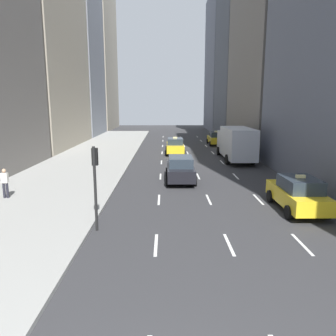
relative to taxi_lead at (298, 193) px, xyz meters
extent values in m
cube|color=#9E9E99|center=(-13.80, 14.91, -0.81)|extent=(8.00, 66.00, 0.15)
cube|color=white|center=(-7.00, -4.09, -0.87)|extent=(0.12, 2.00, 0.01)
cube|color=white|center=(-7.00, 1.91, -0.87)|extent=(0.12, 2.00, 0.01)
cube|color=white|center=(-7.00, 7.91, -0.87)|extent=(0.12, 2.00, 0.01)
cube|color=white|center=(-7.00, 13.91, -0.87)|extent=(0.12, 2.00, 0.01)
cube|color=white|center=(-7.00, 19.91, -0.87)|extent=(0.12, 2.00, 0.01)
cube|color=white|center=(-7.00, 25.91, -0.87)|extent=(0.12, 2.00, 0.01)
cube|color=white|center=(-7.00, 31.91, -0.87)|extent=(0.12, 2.00, 0.01)
cube|color=white|center=(-7.00, 37.91, -0.87)|extent=(0.12, 2.00, 0.01)
cube|color=white|center=(-4.20, -4.09, -0.87)|extent=(0.12, 2.00, 0.01)
cube|color=white|center=(-4.20, 1.91, -0.87)|extent=(0.12, 2.00, 0.01)
cube|color=white|center=(-4.20, 7.91, -0.87)|extent=(0.12, 2.00, 0.01)
cube|color=white|center=(-4.20, 13.91, -0.87)|extent=(0.12, 2.00, 0.01)
cube|color=white|center=(-4.20, 19.91, -0.87)|extent=(0.12, 2.00, 0.01)
cube|color=white|center=(-4.20, 25.91, -0.87)|extent=(0.12, 2.00, 0.01)
cube|color=white|center=(-4.20, 31.91, -0.87)|extent=(0.12, 2.00, 0.01)
cube|color=white|center=(-4.20, 37.91, -0.87)|extent=(0.12, 2.00, 0.01)
cube|color=white|center=(-1.40, -4.09, -0.87)|extent=(0.12, 2.00, 0.01)
cube|color=white|center=(-1.40, 1.91, -0.87)|extent=(0.12, 2.00, 0.01)
cube|color=white|center=(-1.40, 7.91, -0.87)|extent=(0.12, 2.00, 0.01)
cube|color=white|center=(-1.40, 13.91, -0.87)|extent=(0.12, 2.00, 0.01)
cube|color=white|center=(-1.40, 19.91, -0.87)|extent=(0.12, 2.00, 0.01)
cube|color=white|center=(-1.40, 25.91, -0.87)|extent=(0.12, 2.00, 0.01)
cube|color=white|center=(-1.40, 31.91, -0.87)|extent=(0.12, 2.00, 0.01)
cube|color=white|center=(-1.40, 37.91, -0.87)|extent=(0.12, 2.00, 0.01)
cube|color=#A89E89|center=(-20.80, 25.21, 10.96)|extent=(6.00, 17.27, 23.68)
cube|color=gray|center=(-20.80, 40.79, 17.29)|extent=(6.00, 12.29, 36.33)
cube|color=#A89E89|center=(-20.80, 55.98, 13.59)|extent=(6.00, 16.15, 28.95)
cube|color=slate|center=(5.20, 23.58, 11.32)|extent=(6.00, 16.80, 24.39)
cube|color=#4C515B|center=(5.20, 38.66, 15.25)|extent=(6.00, 12.75, 32.27)
cube|color=slate|center=(5.20, 52.94, 12.42)|extent=(6.00, 14.98, 26.61)
cube|color=yellow|center=(0.00, 0.07, -0.17)|extent=(1.80, 4.40, 0.76)
cube|color=#28333D|center=(0.00, -0.19, 0.53)|extent=(1.58, 2.29, 0.64)
cube|color=#F2E599|center=(0.00, -0.19, 0.92)|extent=(0.44, 0.20, 0.14)
cylinder|color=black|center=(-0.90, 1.43, -0.55)|extent=(0.22, 0.66, 0.66)
cylinder|color=black|center=(0.90, 1.43, -0.55)|extent=(0.22, 0.66, 0.66)
cylinder|color=black|center=(-0.90, -1.29, -0.55)|extent=(0.22, 0.66, 0.66)
cylinder|color=black|center=(0.90, -1.29, -0.55)|extent=(0.22, 0.66, 0.66)
cube|color=yellow|center=(-5.60, 19.06, -0.17)|extent=(1.80, 4.40, 0.76)
cube|color=#28333D|center=(-5.60, 18.80, 0.53)|extent=(1.58, 2.29, 0.64)
cube|color=#F2E599|center=(-5.60, 18.80, 0.92)|extent=(0.44, 0.20, 0.14)
cylinder|color=black|center=(-6.50, 20.43, -0.55)|extent=(0.22, 0.66, 0.66)
cylinder|color=black|center=(-4.70, 20.43, -0.55)|extent=(0.22, 0.66, 0.66)
cylinder|color=black|center=(-6.50, 17.70, -0.55)|extent=(0.22, 0.66, 0.66)
cylinder|color=black|center=(-4.70, 17.70, -0.55)|extent=(0.22, 0.66, 0.66)
cube|color=yellow|center=(0.00, 27.04, -0.17)|extent=(1.80, 4.40, 0.76)
cube|color=#28333D|center=(0.00, 26.77, 0.53)|extent=(1.58, 2.29, 0.64)
cube|color=#F2E599|center=(0.00, 26.77, 0.92)|extent=(0.44, 0.20, 0.14)
cylinder|color=black|center=(-0.90, 28.40, -0.55)|extent=(0.22, 0.66, 0.66)
cylinder|color=black|center=(0.90, 28.40, -0.55)|extent=(0.22, 0.66, 0.66)
cylinder|color=black|center=(-0.90, 25.67, -0.55)|extent=(0.22, 0.66, 0.66)
cylinder|color=black|center=(0.90, 25.67, -0.55)|extent=(0.22, 0.66, 0.66)
cube|color=black|center=(-5.60, 6.47, -0.16)|extent=(1.80, 4.69, 0.79)
cube|color=#28333D|center=(-5.60, 6.19, 0.56)|extent=(1.58, 2.44, 0.64)
cylinder|color=black|center=(-6.50, 7.93, -0.55)|extent=(0.22, 0.66, 0.66)
cylinder|color=black|center=(-4.70, 7.93, -0.55)|extent=(0.22, 0.66, 0.66)
cylinder|color=black|center=(-6.50, 5.02, -0.55)|extent=(0.22, 0.66, 0.66)
cylinder|color=black|center=(-4.70, 5.02, -0.55)|extent=(0.22, 0.66, 0.66)
cube|color=silver|center=(0.00, 18.17, 0.62)|extent=(2.10, 2.40, 2.10)
cube|color=#28333D|center=(0.00, 19.32, 0.92)|extent=(1.90, 0.10, 0.90)
cube|color=silver|center=(0.00, 13.97, 0.92)|extent=(2.30, 6.00, 2.70)
cylinder|color=black|center=(-1.05, 18.17, -0.43)|extent=(0.28, 0.90, 0.90)
cylinder|color=black|center=(1.05, 18.17, -0.43)|extent=(0.28, 0.90, 0.90)
cylinder|color=black|center=(-1.15, 12.77, -0.43)|extent=(0.28, 0.90, 0.90)
cylinder|color=black|center=(1.15, 12.77, -0.43)|extent=(0.28, 0.90, 0.90)
cylinder|color=#23232D|center=(-15.59, 1.85, -0.30)|extent=(0.14, 0.14, 0.86)
cylinder|color=#23232D|center=(-15.41, 1.85, -0.30)|extent=(0.14, 0.14, 0.86)
cube|color=silver|center=(-15.50, 1.85, 0.41)|extent=(0.36, 0.22, 0.56)
sphere|color=tan|center=(-15.50, 1.85, 0.81)|extent=(0.22, 0.22, 0.22)
cylinder|color=black|center=(-9.55, -2.61, 0.92)|extent=(0.12, 0.12, 3.60)
cube|color=black|center=(-9.55, -2.43, 2.27)|extent=(0.24, 0.20, 0.72)
sphere|color=red|center=(-9.55, -2.32, 2.50)|extent=(0.14, 0.14, 0.14)
sphere|color=#4C3F14|center=(-9.55, -2.32, 2.27)|extent=(0.14, 0.14, 0.14)
sphere|color=#198C2D|center=(-9.55, -2.32, 2.04)|extent=(0.14, 0.14, 0.14)
camera|label=1|loc=(-6.63, -15.79, 4.40)|focal=35.00mm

